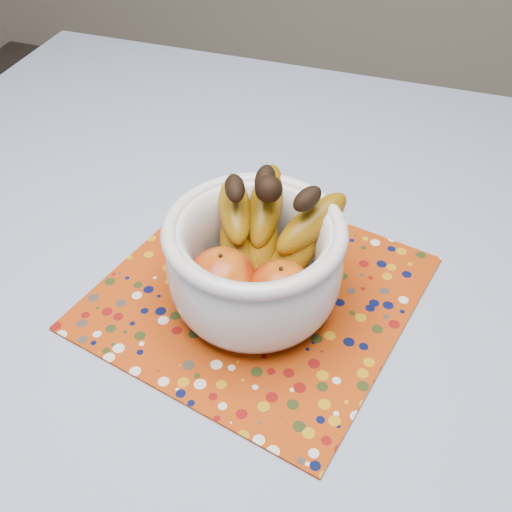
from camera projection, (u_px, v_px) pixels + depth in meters
The scene contains 4 objects.
table at pixel (231, 333), 0.84m from camera, with size 1.20×1.20×0.75m.
tablecloth at pixel (229, 294), 0.79m from camera, with size 1.32×1.32×0.01m, color #6578A9.
placemat at pixel (257, 292), 0.78m from camera, with size 0.37×0.37×0.00m, color #993108.
fruit_bowl at pixel (259, 251), 0.72m from camera, with size 0.24×0.23×0.17m.
Camera 1 is at (0.21, -0.50, 1.33)m, focal length 42.00 mm.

